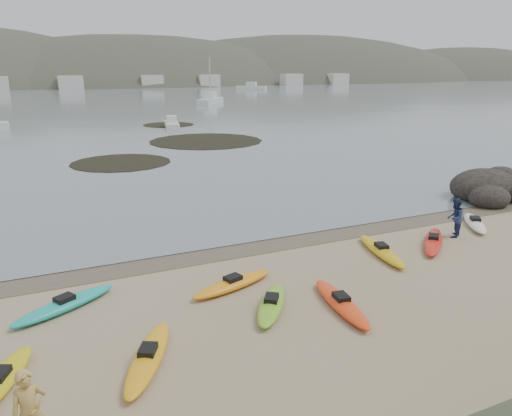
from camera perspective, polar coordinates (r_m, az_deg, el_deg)
name	(u,v)px	position (r m, az deg, el deg)	size (l,w,h in m)	color
ground	(256,242)	(21.16, 0.00, -3.91)	(600.00, 600.00, 0.00)	tan
wet_sand	(259,244)	(20.90, 0.35, -4.15)	(60.00, 60.00, 0.00)	brown
water	(33,78)	(318.23, -24.10, 13.43)	(1200.00, 1200.00, 0.00)	slate
kayaks	(292,283)	(16.96, 4.16, -8.57)	(21.79, 7.77, 0.34)	#7FC828
person_west	(30,413)	(11.04, -24.45, -20.54)	(0.66, 0.43, 1.80)	tan
person_east	(455,218)	(23.19, 21.77, -1.05)	(0.84, 0.65, 1.72)	navy
rock_cluster	(494,193)	(31.16, 25.53, 1.57)	(5.54, 4.12, 2.01)	black
kelp_mats	(180,142)	(49.26, -8.70, 7.48)	(18.87, 29.58, 0.04)	black
moored_boats	(106,100)	(103.74, -16.82, 11.75)	(96.03, 86.54, 1.36)	silver
far_hills	(147,122)	(218.55, -12.32, 9.63)	(550.00, 135.00, 80.00)	#384235
far_town	(71,83)	(163.75, -20.43, 13.27)	(199.00, 5.00, 4.00)	beige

